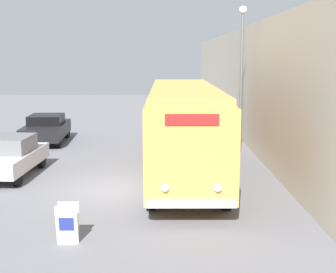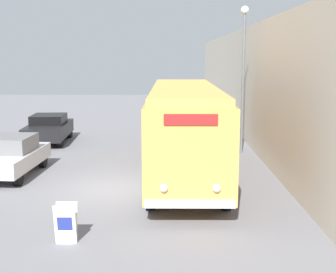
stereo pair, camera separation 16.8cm
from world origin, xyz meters
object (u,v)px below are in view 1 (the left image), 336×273
Objects in this scene: sign_board at (67,224)px; parked_car_near at (10,156)px; parked_car_mid at (46,128)px; streetlamp at (242,60)px; vintage_bus at (183,125)px.

sign_board is 7.42m from parked_car_near.
streetlamp is at bearing -18.76° from parked_car_mid.
sign_board is at bearing -77.00° from parked_car_mid.
vintage_bus is at bearing 65.76° from sign_board.
vintage_bus is 2.59× the size of parked_car_mid.
sign_board is 0.23× the size of parked_car_mid.
parked_car_near is (-3.50, 6.53, 0.28)m from sign_board.
parked_car_near reaches higher than sign_board.
parked_car_mid is at bearing 95.69° from parked_car_near.
streetlamp is 1.53× the size of parked_car_mid.
streetlamp is (5.82, 10.75, 3.83)m from sign_board.
parked_car_near is at bearing -89.97° from parked_car_mid.
vintage_bus is 6.65m from parked_car_near.
vintage_bus is 9.71m from parked_car_mid.
parked_car_mid is at bearing 135.85° from vintage_bus.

